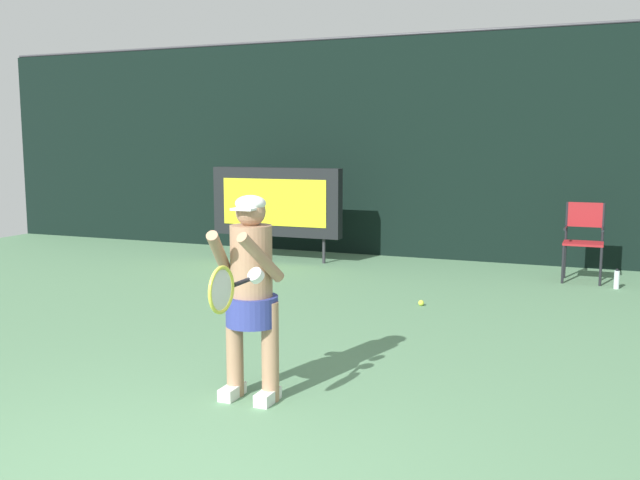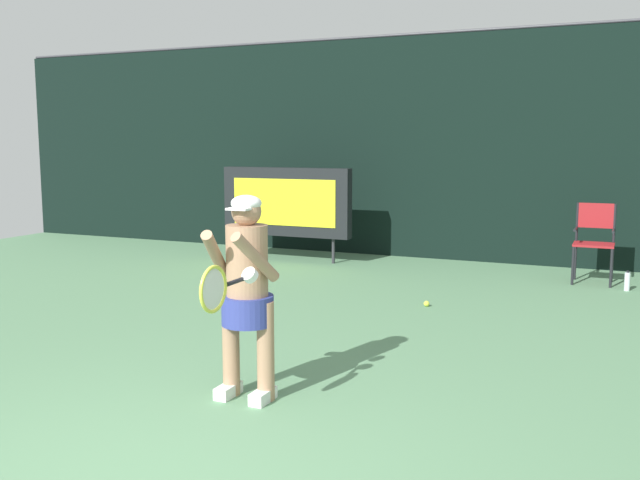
{
  "view_description": "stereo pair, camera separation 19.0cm",
  "coord_description": "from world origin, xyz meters",
  "px_view_note": "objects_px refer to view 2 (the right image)",
  "views": [
    {
      "loc": [
        2.25,
        -2.99,
        1.91
      ],
      "look_at": [
        -0.09,
        2.8,
        1.05
      ],
      "focal_mm": 39.98,
      "sensor_mm": 36.0,
      "label": 1
    },
    {
      "loc": [
        2.43,
        -2.91,
        1.91
      ],
      "look_at": [
        -0.09,
        2.8,
        1.05
      ],
      "focal_mm": 39.98,
      "sensor_mm": 36.0,
      "label": 2
    }
  ],
  "objects_px": {
    "umpire_chair": "(594,238)",
    "tennis_player": "(247,287)",
    "water_bottle": "(627,281)",
    "tennis_ball_loose": "(427,304)",
    "scoreboard": "(286,202)",
    "tennis_racket": "(215,289)"
  },
  "relations": [
    {
      "from": "scoreboard",
      "to": "tennis_ball_loose",
      "type": "height_order",
      "value": "scoreboard"
    },
    {
      "from": "water_bottle",
      "to": "tennis_racket",
      "type": "distance_m",
      "value": 6.55
    },
    {
      "from": "water_bottle",
      "to": "tennis_player",
      "type": "bearing_deg",
      "value": -115.57
    },
    {
      "from": "tennis_player",
      "to": "tennis_ball_loose",
      "type": "bearing_deg",
      "value": 82.86
    },
    {
      "from": "water_bottle",
      "to": "scoreboard",
      "type": "bearing_deg",
      "value": 175.53
    },
    {
      "from": "umpire_chair",
      "to": "tennis_racket",
      "type": "xyz_separation_m",
      "value": [
        -1.98,
        -6.42,
        0.36
      ]
    },
    {
      "from": "tennis_racket",
      "to": "tennis_ball_loose",
      "type": "xyz_separation_m",
      "value": [
        0.29,
        4.12,
        -0.94
      ]
    },
    {
      "from": "scoreboard",
      "to": "umpire_chair",
      "type": "xyz_separation_m",
      "value": [
        4.67,
        -0.01,
        -0.33
      ]
    },
    {
      "from": "umpire_chair",
      "to": "tennis_ball_loose",
      "type": "xyz_separation_m",
      "value": [
        -1.69,
        -2.3,
        -0.58
      ]
    },
    {
      "from": "scoreboard",
      "to": "tennis_player",
      "type": "relative_size",
      "value": 1.44
    },
    {
      "from": "umpire_chair",
      "to": "water_bottle",
      "type": "height_order",
      "value": "umpire_chair"
    },
    {
      "from": "tennis_player",
      "to": "tennis_ball_loose",
      "type": "relative_size",
      "value": 22.5
    },
    {
      "from": "tennis_racket",
      "to": "tennis_ball_loose",
      "type": "distance_m",
      "value": 4.23
    },
    {
      "from": "tennis_player",
      "to": "tennis_racket",
      "type": "xyz_separation_m",
      "value": [
        0.14,
        -0.66,
        0.13
      ]
    },
    {
      "from": "tennis_racket",
      "to": "tennis_ball_loose",
      "type": "relative_size",
      "value": 8.85
    },
    {
      "from": "water_bottle",
      "to": "tennis_racket",
      "type": "xyz_separation_m",
      "value": [
        -2.42,
        -6.03,
        0.85
      ]
    },
    {
      "from": "tennis_player",
      "to": "tennis_racket",
      "type": "height_order",
      "value": "tennis_player"
    },
    {
      "from": "umpire_chair",
      "to": "water_bottle",
      "type": "bearing_deg",
      "value": -41.75
    },
    {
      "from": "umpire_chair",
      "to": "tennis_player",
      "type": "distance_m",
      "value": 6.14
    },
    {
      "from": "water_bottle",
      "to": "tennis_racket",
      "type": "height_order",
      "value": "tennis_racket"
    },
    {
      "from": "umpire_chair",
      "to": "tennis_ball_loose",
      "type": "distance_m",
      "value": 2.92
    },
    {
      "from": "water_bottle",
      "to": "tennis_ball_loose",
      "type": "relative_size",
      "value": 3.9
    }
  ]
}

